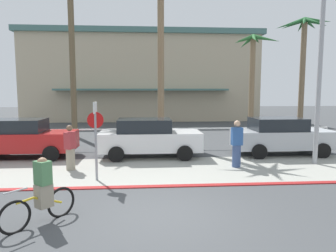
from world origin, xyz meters
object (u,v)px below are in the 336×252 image
(streetlight_curb, at_px, (324,54))
(car_white_2, at_px, (149,138))
(palm_tree_5, at_px, (303,45))
(palm_tree_3, at_px, (161,16))
(car_red_1, at_px, (22,138))
(cyclist_yellow_0, at_px, (42,192))
(stop_sign_bike_lane, at_px, (96,130))
(pedestrian_0, at_px, (70,150))
(palm_tree_2, at_px, (70,21))
(car_silver_3, at_px, (281,136))
(pedestrian_1, at_px, (237,146))
(palm_tree_4, at_px, (253,60))

(streetlight_curb, relative_size, car_white_2, 1.70)
(palm_tree_5, bearing_deg, palm_tree_3, -162.95)
(palm_tree_5, bearing_deg, streetlight_curb, -113.01)
(car_red_1, xyz_separation_m, cyclist_yellow_0, (3.05, -7.05, -0.18))
(stop_sign_bike_lane, bearing_deg, car_white_2, 63.24)
(pedestrian_0, bearing_deg, palm_tree_2, 101.48)
(streetlight_curb, distance_m, car_white_2, 7.69)
(palm_tree_2, xyz_separation_m, pedestrian_0, (1.72, -8.45, -6.33))
(palm_tree_2, relative_size, car_silver_3, 2.25)
(car_silver_3, xyz_separation_m, pedestrian_1, (-2.72, -2.19, -0.03))
(pedestrian_0, bearing_deg, cyclist_yellow_0, -84.45)
(palm_tree_2, bearing_deg, palm_tree_4, 4.84)
(stop_sign_bike_lane, xyz_separation_m, pedestrian_0, (-1.15, 1.42, -0.90))
(palm_tree_2, bearing_deg, streetlight_curb, -36.92)
(palm_tree_5, xyz_separation_m, pedestrian_0, (-13.31, -9.02, -5.18))
(palm_tree_4, relative_size, palm_tree_5, 0.86)
(palm_tree_3, xyz_separation_m, cyclist_yellow_0, (-3.21, -10.72, -6.26))
(palm_tree_2, height_order, palm_tree_3, palm_tree_2)
(car_silver_3, distance_m, pedestrian_0, 9.18)
(car_white_2, distance_m, car_silver_3, 6.01)
(palm_tree_5, bearing_deg, palm_tree_4, 172.34)
(stop_sign_bike_lane, height_order, car_white_2, stop_sign_bike_lane)
(streetlight_curb, bearing_deg, palm_tree_2, 143.08)
(palm_tree_4, distance_m, car_white_2, 11.09)
(palm_tree_3, height_order, pedestrian_1, palm_tree_3)
(stop_sign_bike_lane, bearing_deg, palm_tree_3, 71.46)
(stop_sign_bike_lane, relative_size, palm_tree_4, 0.38)
(palm_tree_5, xyz_separation_m, car_white_2, (-10.40, -6.96, -5.08))
(palm_tree_2, xyz_separation_m, cyclist_yellow_0, (2.17, -13.11, -6.41))
(car_red_1, bearing_deg, streetlight_curb, -11.04)
(pedestrian_0, bearing_deg, pedestrian_1, -0.36)
(stop_sign_bike_lane, distance_m, palm_tree_3, 9.49)
(palm_tree_2, bearing_deg, pedestrian_0, -78.52)
(palm_tree_4, bearing_deg, palm_tree_3, -152.12)
(palm_tree_2, height_order, pedestrian_0, palm_tree_2)
(stop_sign_bike_lane, relative_size, pedestrian_1, 1.42)
(car_white_2, relative_size, pedestrian_0, 2.63)
(stop_sign_bike_lane, xyz_separation_m, cyclist_yellow_0, (-0.70, -3.24, -0.98))
(palm_tree_2, xyz_separation_m, palm_tree_5, (15.02, 0.56, -1.15))
(streetlight_curb, xyz_separation_m, pedestrian_1, (-3.29, -0.07, -3.44))
(car_silver_3, bearing_deg, cyclist_yellow_0, -141.19)
(stop_sign_bike_lane, height_order, pedestrian_1, stop_sign_bike_lane)
(stop_sign_bike_lane, relative_size, car_silver_3, 0.58)
(palm_tree_3, bearing_deg, palm_tree_2, 156.00)
(palm_tree_2, distance_m, palm_tree_3, 5.89)
(palm_tree_3, height_order, car_silver_3, palm_tree_3)
(stop_sign_bike_lane, distance_m, palm_tree_2, 11.63)
(palm_tree_3, distance_m, pedestrian_0, 9.40)
(palm_tree_5, distance_m, car_silver_3, 9.60)
(pedestrian_1, bearing_deg, car_white_2, 147.46)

